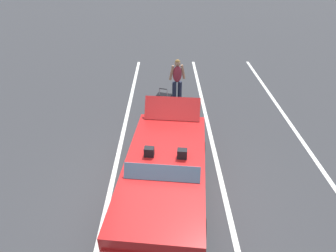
# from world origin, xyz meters

# --- Properties ---
(ground_plane) EXTENTS (80.00, 80.00, 0.00)m
(ground_plane) POSITION_xyz_m (0.00, 0.00, 0.00)
(ground_plane) COLOR #333335
(lot_line_near) EXTENTS (18.00, 0.12, 0.01)m
(lot_line_near) POSITION_xyz_m (0.00, -1.30, 0.00)
(lot_line_near) COLOR silver
(lot_line_near) RESTS_ON ground_plane
(lot_line_mid) EXTENTS (18.00, 0.12, 0.01)m
(lot_line_mid) POSITION_xyz_m (0.00, 1.40, 0.00)
(lot_line_mid) COLOR silver
(lot_line_mid) RESTS_ON ground_plane
(convertible_car) EXTENTS (4.37, 2.18, 1.49)m
(convertible_car) POSITION_xyz_m (0.20, -0.02, 0.59)
(convertible_car) COLOR red
(convertible_car) RESTS_ON ground_plane
(suitcase_large_black) EXTENTS (0.42, 0.54, 1.00)m
(suitcase_large_black) POSITION_xyz_m (-3.79, -0.03, 0.37)
(suitcase_large_black) COLOR black
(suitcase_large_black) RESTS_ON ground_plane
(suitcase_medium_bright) EXTENTS (0.47, 0.41, 0.83)m
(suitcase_medium_bright) POSITION_xyz_m (-2.98, 0.40, 0.31)
(suitcase_medium_bright) COLOR red
(suitcase_medium_bright) RESTS_ON ground_plane
(traveler_person) EXTENTS (0.28, 0.61, 1.65)m
(traveler_person) POSITION_xyz_m (-4.64, 0.44, 0.93)
(traveler_person) COLOR #1E2338
(traveler_person) RESTS_ON ground_plane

